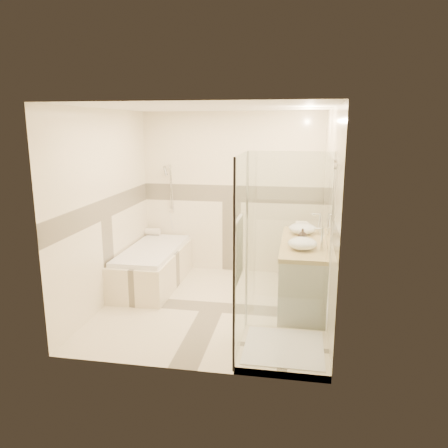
% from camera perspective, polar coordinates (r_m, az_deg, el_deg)
% --- Properties ---
extents(room, '(2.82, 3.02, 2.52)m').
position_cam_1_polar(room, '(5.37, -0.91, 1.63)').
color(room, beige).
rests_on(room, ground).
extents(bathtub, '(0.75, 1.70, 0.56)m').
position_cam_1_polar(bathtub, '(6.48, -9.26, -5.25)').
color(bathtub, beige).
rests_on(bathtub, ground).
extents(vanity, '(0.58, 1.62, 0.85)m').
position_cam_1_polar(vanity, '(5.77, 10.22, -6.33)').
color(vanity, white).
rests_on(vanity, ground).
extents(shower_enclosure, '(0.96, 0.93, 2.04)m').
position_cam_1_polar(shower_enclosure, '(4.56, 6.52, -10.44)').
color(shower_enclosure, beige).
rests_on(shower_enclosure, ground).
extents(vessel_sink_near, '(0.37, 0.37, 0.15)m').
position_cam_1_polar(vessel_sink_near, '(6.03, 10.22, -0.57)').
color(vessel_sink_near, white).
rests_on(vessel_sink_near, vanity).
extents(vessel_sink_far, '(0.35, 0.35, 0.14)m').
position_cam_1_polar(vessel_sink_far, '(5.29, 10.22, -2.50)').
color(vessel_sink_far, white).
rests_on(vessel_sink_far, vanity).
extents(faucet_near, '(0.12, 0.03, 0.29)m').
position_cam_1_polar(faucet_near, '(6.02, 12.30, 0.24)').
color(faucet_near, silver).
rests_on(faucet_near, vanity).
extents(faucet_far, '(0.11, 0.03, 0.27)m').
position_cam_1_polar(faucet_far, '(5.28, 12.60, -1.66)').
color(faucet_far, silver).
rests_on(faucet_far, vanity).
extents(amenity_bottle_a, '(0.09, 0.09, 0.15)m').
position_cam_1_polar(amenity_bottle_a, '(5.53, 10.22, -1.76)').
color(amenity_bottle_a, black).
rests_on(amenity_bottle_a, vanity).
extents(amenity_bottle_b, '(0.15, 0.15, 0.15)m').
position_cam_1_polar(amenity_bottle_b, '(5.71, 10.22, -1.34)').
color(amenity_bottle_b, black).
rests_on(amenity_bottle_b, vanity).
extents(folded_towels, '(0.21, 0.31, 0.09)m').
position_cam_1_polar(folded_towels, '(6.29, 10.21, -0.28)').
color(folded_towels, white).
rests_on(folded_towels, vanity).
extents(rolled_towel, '(0.25, 0.11, 0.11)m').
position_cam_1_polar(rolled_towel, '(7.14, -9.30, -0.98)').
color(rolled_towel, white).
rests_on(rolled_towel, bathtub).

